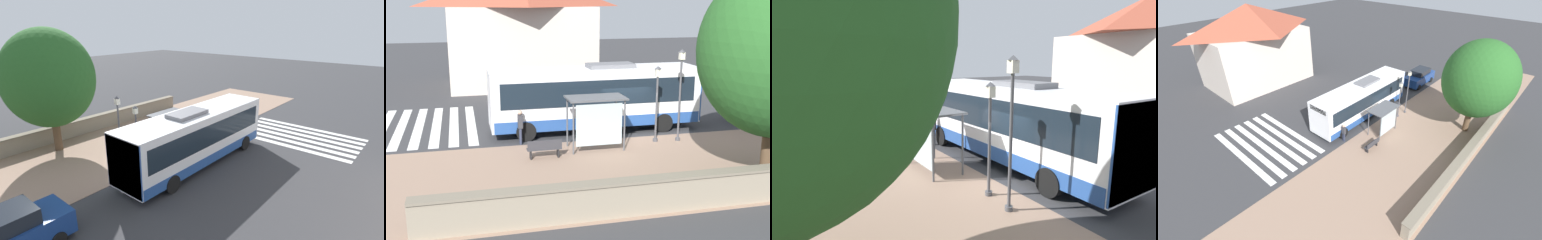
% 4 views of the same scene
% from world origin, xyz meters
% --- Properties ---
extents(ground_plane, '(120.00, 120.00, 0.00)m').
position_xyz_m(ground_plane, '(0.00, 0.00, 0.00)').
color(ground_plane, '#353538').
rests_on(ground_plane, ground).
extents(sidewalk_plaza, '(9.00, 44.00, 0.02)m').
position_xyz_m(sidewalk_plaza, '(-4.50, 0.00, 0.01)').
color(sidewalk_plaza, '#937560').
rests_on(sidewalk_plaza, ground).
extents(crosswalk_stripes, '(9.00, 5.25, 0.01)m').
position_xyz_m(crosswalk_stripes, '(5.00, 10.15, 0.00)').
color(crosswalk_stripes, silver).
rests_on(crosswalk_stripes, ground).
extents(stone_wall, '(0.60, 20.00, 1.23)m').
position_xyz_m(stone_wall, '(-8.55, 0.00, 0.62)').
color(stone_wall, gray).
rests_on(stone_wall, ground).
extents(background_building, '(8.26, 11.83, 9.19)m').
position_xyz_m(background_building, '(17.05, 3.33, 4.72)').
color(background_building, beige).
rests_on(background_building, ground).
extents(bus, '(2.69, 11.15, 3.61)m').
position_xyz_m(bus, '(1.88, 1.28, 1.87)').
color(bus, white).
rests_on(bus, ground).
extents(bus_shelter, '(1.58, 2.73, 2.51)m').
position_xyz_m(bus_shelter, '(-1.49, 2.19, 2.06)').
color(bus_shelter, '#515459').
rests_on(bus_shelter, ground).
extents(pedestrian, '(0.34, 0.23, 1.70)m').
position_xyz_m(pedestrian, '(0.28, 5.53, 1.00)').
color(pedestrian, '#2D3347').
rests_on(pedestrian, ground).
extents(bench, '(0.40, 1.54, 0.88)m').
position_xyz_m(bench, '(-2.21, 4.78, 0.47)').
color(bench, '#333338').
rests_on(bench, ground).
extents(street_lamp_near, '(0.28, 0.28, 3.78)m').
position_xyz_m(street_lamp_near, '(-0.96, -1.04, 2.26)').
color(street_lamp_near, '#4C4C51').
rests_on(street_lamp_near, ground).
extents(street_lamp_far, '(0.28, 0.28, 4.58)m').
position_xyz_m(street_lamp_far, '(-1.08, -2.19, 2.70)').
color(street_lamp_far, '#4C4C51').
rests_on(street_lamp_far, ground).
extents(shade_tree, '(5.90, 5.90, 8.30)m').
position_xyz_m(shade_tree, '(-6.88, -3.19, 5.05)').
color(shade_tree, brown).
rests_on(shade_tree, ground).
extents(parked_car_behind_bus, '(2.00, 4.65, 1.90)m').
position_xyz_m(parked_car_behind_bus, '(1.45, -9.47, 0.93)').
color(parked_car_behind_bus, navy).
rests_on(parked_car_behind_bus, ground).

